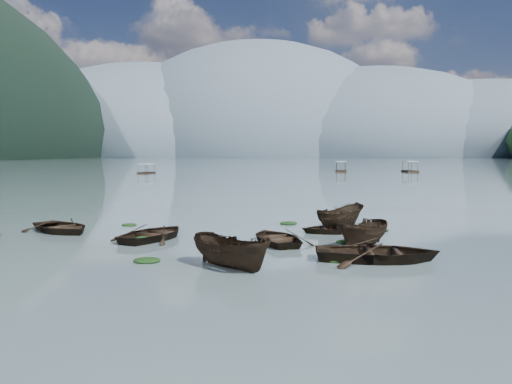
{
  "coord_description": "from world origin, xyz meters",
  "views": [
    {
      "loc": [
        2.25,
        -19.37,
        4.37
      ],
      "look_at": [
        0.0,
        12.0,
        2.0
      ],
      "focal_mm": 35.0,
      "sensor_mm": 36.0,
      "label": 1
    }
  ],
  "objects": [
    {
      "name": "rowboat_1",
      "position": [
        -4.84,
        5.79,
        0.0
      ],
      "size": [
        4.68,
        5.45,
        0.95
      ],
      "primitive_type": "imported",
      "rotation": [
        0.0,
        0.0,
        2.79
      ],
      "color": "black",
      "rests_on": "ground"
    },
    {
      "name": "haze_mtn_c",
      "position": [
        140.0,
        900.0,
        0.0
      ],
      "size": [
        520.0,
        520.0,
        260.0
      ],
      "primitive_type": "ellipsoid",
      "color": "#475666",
      "rests_on": "ground"
    },
    {
      "name": "rowboat_7",
      "position": [
        4.72,
        8.58,
        0.0
      ],
      "size": [
        4.45,
        3.6,
        0.81
      ],
      "primitive_type": "imported",
      "rotation": [
        0.0,
        0.0,
        4.94
      ],
      "color": "black",
      "rests_on": "ground"
    },
    {
      "name": "rowboat_5",
      "position": [
        5.69,
        4.46,
        0.0
      ],
      "size": [
        3.46,
        3.95,
        1.49
      ],
      "primitive_type": "imported",
      "rotation": [
        0.0,
        0.0,
        -0.64
      ],
      "color": "black",
      "rests_on": "ground"
    },
    {
      "name": "weed_clump_6",
      "position": [
        2.05,
        11.78,
        0.0
      ],
      "size": [
        1.08,
        0.9,
        0.23
      ],
      "primitive_type": "ellipsoid",
      "color": "black",
      "rests_on": "ground"
    },
    {
      "name": "weed_clump_5",
      "position": [
        -7.73,
        10.44,
        0.0
      ],
      "size": [
        0.95,
        0.76,
        0.2
      ],
      "primitive_type": "ellipsoid",
      "color": "black",
      "rests_on": "ground"
    },
    {
      "name": "pontoon_right",
      "position": [
        31.76,
        107.61,
        0.0
      ],
      "size": [
        2.97,
        6.79,
        2.58
      ],
      "primitive_type": null,
      "rotation": [
        0.0,
        0.0,
        0.02
      ],
      "color": "black",
      "rests_on": "ground"
    },
    {
      "name": "rowboat_4",
      "position": [
        5.8,
        1.24,
        0.0
      ],
      "size": [
        5.17,
        3.75,
        1.05
      ],
      "primitive_type": "imported",
      "rotation": [
        0.0,
        0.0,
        1.55
      ],
      "color": "black",
      "rests_on": "ground"
    },
    {
      "name": "haze_mtn_a",
      "position": [
        -260.0,
        900.0,
        0.0
      ],
      "size": [
        520.0,
        520.0,
        280.0
      ],
      "primitive_type": "ellipsoid",
      "color": "#475666",
      "rests_on": "ground"
    },
    {
      "name": "rowboat_6",
      "position": [
        -10.71,
        7.66,
        0.0
      ],
      "size": [
        5.67,
        5.45,
        0.96
      ],
      "primitive_type": "imported",
      "rotation": [
        0.0,
        0.0,
        0.91
      ],
      "color": "black",
      "rests_on": "ground"
    },
    {
      "name": "haze_mtn_b",
      "position": [
        -60.0,
        900.0,
        0.0
      ],
      "size": [
        520.0,
        520.0,
        340.0
      ],
      "primitive_type": "ellipsoid",
      "color": "#475666",
      "rests_on": "ground"
    },
    {
      "name": "haze_mtn_d",
      "position": [
        320.0,
        900.0,
        0.0
      ],
      "size": [
        520.0,
        520.0,
        220.0
      ],
      "primitive_type": "ellipsoid",
      "color": "#475666",
      "rests_on": "ground"
    },
    {
      "name": "weed_clump_0",
      "position": [
        -3.63,
        0.31,
        0.0
      ],
      "size": [
        1.1,
        0.9,
        0.24
      ],
      "primitive_type": "ellipsoid",
      "color": "black",
      "rests_on": "ground"
    },
    {
      "name": "pontoon_left",
      "position": [
        -31.34,
        93.92,
        0.0
      ],
      "size": [
        3.05,
        5.76,
        2.1
      ],
      "primitive_type": null,
      "rotation": [
        0.0,
        0.0,
        -0.14
      ],
      "color": "black",
      "rests_on": "ground"
    },
    {
      "name": "weed_clump_3",
      "position": [
        4.93,
        5.29,
        0.0
      ],
      "size": [
        0.94,
        0.79,
        0.21
      ],
      "primitive_type": "ellipsoid",
      "color": "black",
      "rests_on": "ground"
    },
    {
      "name": "pontoon_centre",
      "position": [
        14.76,
        108.85,
        0.0
      ],
      "size": [
        3.21,
        6.72,
        2.51
      ],
      "primitive_type": null,
      "rotation": [
        0.0,
        0.0,
        -0.08
      ],
      "color": "black",
      "rests_on": "ground"
    },
    {
      "name": "rowboat_2",
      "position": [
        -0.05,
        -0.52,
        0.0
      ],
      "size": [
        4.04,
        3.8,
        1.56
      ],
      "primitive_type": "imported",
      "rotation": [
        0.0,
        0.0,
        0.85
      ],
      "color": "black",
      "rests_on": "ground"
    },
    {
      "name": "weed_clump_2",
      "position": [
        4.1,
        0.95,
        0.0
      ],
      "size": [
        1.04,
        0.83,
        0.23
      ],
      "primitive_type": "ellipsoid",
      "color": "black",
      "rests_on": "ground"
    },
    {
      "name": "weed_clump_1",
      "position": [
        -5.3,
        5.47,
        0.0
      ],
      "size": [
        1.08,
        0.86,
        0.24
      ],
      "primitive_type": "ellipsoid",
      "color": "black",
      "rests_on": "ground"
    },
    {
      "name": "rowboat_8",
      "position": [
        5.15,
        10.39,
        0.0
      ],
      "size": [
        3.86,
        4.16,
        1.6
      ],
      "primitive_type": "imported",
      "rotation": [
        0.0,
        0.0,
        2.44
      ],
      "color": "black",
      "rests_on": "ground"
    },
    {
      "name": "ground_plane",
      "position": [
        0.0,
        0.0,
        0.0
      ],
      "size": [
        2400.0,
        2400.0,
        0.0
      ],
      "primitive_type": "plane",
      "color": "slate"
    },
    {
      "name": "rowboat_3",
      "position": [
        1.51,
        5.15,
        0.0
      ],
      "size": [
        4.3,
        5.0,
        0.87
      ],
      "primitive_type": "imported",
      "rotation": [
        0.0,
        0.0,
        3.5
      ],
      "color": "black",
      "rests_on": "ground"
    },
    {
      "name": "weed_clump_7",
      "position": [
        7.17,
        9.25,
        0.0
      ],
      "size": [
        1.25,
        1.0,
        0.27
      ],
      "primitive_type": "ellipsoid",
      "color": "black",
      "rests_on": "ground"
    },
    {
      "name": "weed_clump_4",
      "position": [
        7.23,
        2.51,
        0.0
      ],
      "size": [
        1.09,
        0.86,
        0.22
      ],
      "primitive_type": "ellipsoid",
      "color": "black",
      "rests_on": "ground"
    }
  ]
}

